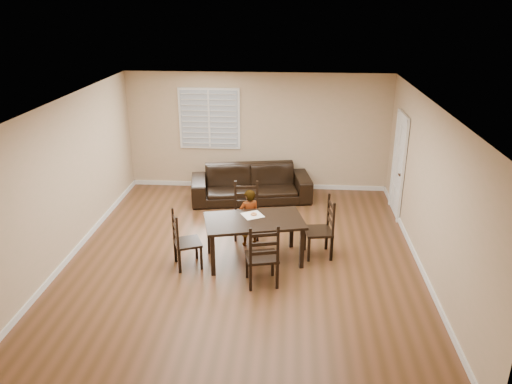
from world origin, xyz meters
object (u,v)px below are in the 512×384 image
(dining_table, at_px, (254,224))
(donut, at_px, (254,214))
(chair_near, at_px, (246,211))
(sofa, at_px, (251,184))
(child, at_px, (249,218))
(chair_left, at_px, (180,242))
(chair_right, at_px, (326,230))
(chair_far, at_px, (263,260))

(dining_table, distance_m, donut, 0.22)
(chair_near, xyz_separation_m, sofa, (-0.06, 1.72, -0.09))
(chair_near, distance_m, child, 0.46)
(dining_table, height_order, sofa, dining_table)
(chair_left, xyz_separation_m, chair_right, (2.42, 0.59, 0.03))
(chair_far, distance_m, child, 1.47)
(chair_left, height_order, child, child)
(dining_table, bearing_deg, chair_left, -179.12)
(chair_far, distance_m, chair_right, 1.52)
(dining_table, distance_m, chair_right, 1.27)
(chair_near, bearing_deg, chair_right, -31.96)
(chair_left, xyz_separation_m, child, (1.06, 0.89, 0.08))
(child, height_order, sofa, child)
(chair_right, xyz_separation_m, donut, (-1.24, -0.10, 0.30))
(chair_far, height_order, child, child)
(chair_near, relative_size, chair_right, 0.98)
(chair_near, relative_size, child, 0.98)
(chair_left, bearing_deg, child, -72.88)
(dining_table, xyz_separation_m, chair_far, (0.20, -0.85, -0.19))
(dining_table, bearing_deg, chair_far, -90.05)
(chair_far, xyz_separation_m, sofa, (-0.49, 3.59, -0.11))
(donut, relative_size, sofa, 0.04)
(dining_table, distance_m, chair_near, 1.06)
(chair_right, height_order, sofa, chair_right)
(donut, xyz_separation_m, sofa, (-0.26, 2.56, -0.41))
(chair_near, relative_size, sofa, 0.40)
(chair_far, xyz_separation_m, chair_left, (-1.41, 0.54, -0.03))
(chair_right, relative_size, sofa, 0.41)
(chair_near, relative_size, donut, 9.46)
(child, bearing_deg, donut, 80.94)
(chair_left, height_order, chair_right, chair_right)
(chair_near, distance_m, chair_far, 1.92)
(chair_far, bearing_deg, chair_right, -145.08)
(dining_table, relative_size, sofa, 0.69)
(chair_far, relative_size, child, 1.00)
(dining_table, height_order, chair_far, chair_far)
(chair_near, distance_m, sofa, 1.73)
(chair_right, relative_size, donut, 9.68)
(chair_left, relative_size, donut, 9.01)
(dining_table, xyz_separation_m, child, (-0.14, 0.58, -0.14))
(chair_near, distance_m, chair_right, 1.62)
(sofa, bearing_deg, chair_near, -97.88)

